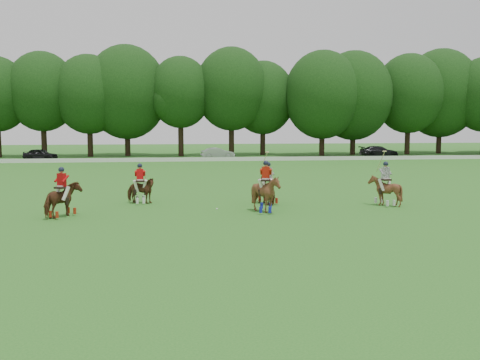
{
  "coord_description": "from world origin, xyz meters",
  "views": [
    {
      "loc": [
        -1.29,
        -22.15,
        4.2
      ],
      "look_at": [
        2.1,
        4.2,
        1.4
      ],
      "focal_mm": 40.0,
      "sensor_mm": 36.0,
      "label": 1
    }
  ],
  "objects": [
    {
      "name": "car_right",
      "position": [
        24.75,
        42.5,
        0.71
      ],
      "size": [
        4.96,
        2.15,
        1.42
      ],
      "primitive_type": "imported",
      "rotation": [
        0.0,
        0.0,
        1.54
      ],
      "color": "black",
      "rests_on": "ground"
    },
    {
      "name": "polo_red_a",
      "position": [
        -6.19,
        2.47,
        0.82
      ],
      "size": [
        1.67,
        2.02,
        2.28
      ],
      "color": "#4C2714",
      "rests_on": "ground"
    },
    {
      "name": "polo_red_c",
      "position": [
        3.13,
        2.65,
        0.91
      ],
      "size": [
        1.73,
        1.87,
        2.46
      ],
      "color": "#4C2714",
      "rests_on": "ground"
    },
    {
      "name": "car_mid",
      "position": [
        4.29,
        42.5,
        0.66
      ],
      "size": [
        4.11,
        1.74,
        1.32
      ],
      "primitive_type": "imported",
      "rotation": [
        0.0,
        0.0,
        1.66
      ],
      "color": "#A1A1A7",
      "rests_on": "ground"
    },
    {
      "name": "polo_red_b",
      "position": [
        -2.95,
        6.25,
        0.74
      ],
      "size": [
        1.45,
        1.26,
        2.12
      ],
      "color": "#4C2714",
      "rests_on": "ground"
    },
    {
      "name": "tree_line",
      "position": [
        0.26,
        48.05,
        8.23
      ],
      "size": [
        117.98,
        14.32,
        14.75
      ],
      "color": "black",
      "rests_on": "ground"
    },
    {
      "name": "polo_ball",
      "position": [
        0.88,
        3.66,
        0.04
      ],
      "size": [
        0.09,
        0.09,
        0.09
      ],
      "primitive_type": "sphere",
      "color": "white",
      "rests_on": "ground"
    },
    {
      "name": "ground",
      "position": [
        0.0,
        0.0,
        0.0
      ],
      "size": [
        180.0,
        180.0,
        0.0
      ],
      "primitive_type": "plane",
      "color": "#23681D",
      "rests_on": "ground"
    },
    {
      "name": "car_left",
      "position": [
        -16.44,
        42.5,
        0.67
      ],
      "size": [
        4.19,
        2.57,
        1.33
      ],
      "primitive_type": "imported",
      "rotation": [
        0.0,
        0.0,
        1.3
      ],
      "color": "black",
      "rests_on": "ground"
    },
    {
      "name": "polo_stripe_a",
      "position": [
        3.73,
        5.31,
        0.79
      ],
      "size": [
        1.41,
        1.92,
        2.74
      ],
      "color": "#4C2714",
      "rests_on": "ground"
    },
    {
      "name": "polo_stripe_b",
      "position": [
        9.57,
        3.89,
        0.81
      ],
      "size": [
        1.46,
        1.59,
        2.82
      ],
      "color": "#4C2714",
      "rests_on": "ground"
    },
    {
      "name": "boundary_rail",
      "position": [
        0.0,
        38.0,
        0.22
      ],
      "size": [
        120.0,
        0.1,
        0.44
      ],
      "primitive_type": "cube",
      "color": "white",
      "rests_on": "ground"
    }
  ]
}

